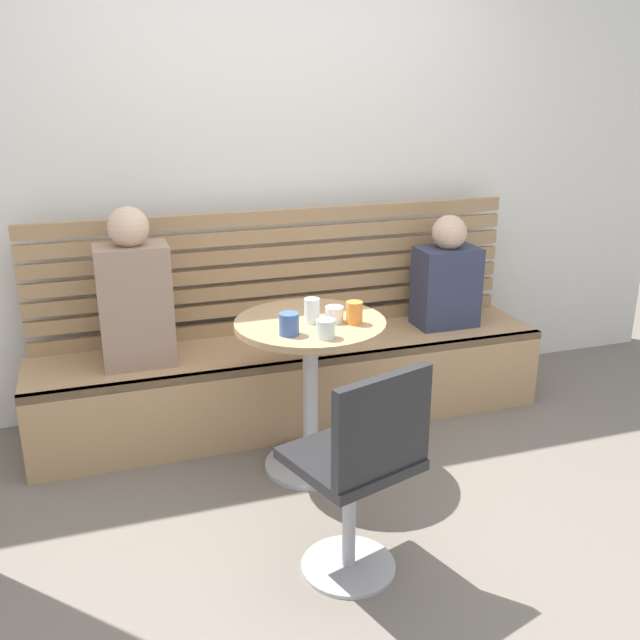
{
  "coord_description": "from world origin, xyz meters",
  "views": [
    {
      "loc": [
        -0.98,
        -2.14,
        1.76
      ],
      "look_at": [
        -0.04,
        0.66,
        0.75
      ],
      "focal_mm": 39.65,
      "sensor_mm": 36.0,
      "label": 1
    }
  ],
  "objects_px": {
    "cup_glass_short": "(326,329)",
    "cup_tumbler_orange": "(354,313)",
    "white_chair": "(361,467)",
    "person_adult": "(134,296)",
    "cup_water_clear": "(312,311)",
    "booth_bench": "(294,382)",
    "cafe_table": "(310,366)",
    "cup_ceramic_white": "(334,314)",
    "cup_mug_blue": "(289,324)",
    "person_child_left": "(447,278)"
  },
  "relations": [
    {
      "from": "booth_bench",
      "to": "cup_water_clear",
      "type": "height_order",
      "value": "cup_water_clear"
    },
    {
      "from": "person_adult",
      "to": "cup_ceramic_white",
      "type": "relative_size",
      "value": 9.64
    },
    {
      "from": "white_chair",
      "to": "person_adult",
      "type": "relative_size",
      "value": 1.1
    },
    {
      "from": "person_child_left",
      "to": "cup_ceramic_white",
      "type": "xyz_separation_m",
      "value": [
        -0.87,
        -0.57,
        0.06
      ]
    },
    {
      "from": "cup_glass_short",
      "to": "booth_bench",
      "type": "bearing_deg",
      "value": 84.07
    },
    {
      "from": "booth_bench",
      "to": "cup_mug_blue",
      "type": "bearing_deg",
      "value": -107.88
    },
    {
      "from": "booth_bench",
      "to": "cup_ceramic_white",
      "type": "xyz_separation_m",
      "value": [
        0.03,
        -0.55,
        0.55
      ]
    },
    {
      "from": "person_child_left",
      "to": "cup_mug_blue",
      "type": "distance_m",
      "value": 1.29
    },
    {
      "from": "white_chair",
      "to": "person_adult",
      "type": "distance_m",
      "value": 1.49
    },
    {
      "from": "person_child_left",
      "to": "cup_tumbler_orange",
      "type": "xyz_separation_m",
      "value": [
        -0.79,
        -0.62,
        0.07
      ]
    },
    {
      "from": "cup_glass_short",
      "to": "cup_mug_blue",
      "type": "relative_size",
      "value": 0.84
    },
    {
      "from": "booth_bench",
      "to": "cup_water_clear",
      "type": "relative_size",
      "value": 24.55
    },
    {
      "from": "cafe_table",
      "to": "white_chair",
      "type": "distance_m",
      "value": 0.82
    },
    {
      "from": "cup_mug_blue",
      "to": "booth_bench",
      "type": "bearing_deg",
      "value": 72.12
    },
    {
      "from": "white_chair",
      "to": "cup_mug_blue",
      "type": "height_order",
      "value": "white_chair"
    },
    {
      "from": "cup_ceramic_white",
      "to": "cup_tumbler_orange",
      "type": "distance_m",
      "value": 0.09
    },
    {
      "from": "cup_glass_short",
      "to": "cup_tumbler_orange",
      "type": "relative_size",
      "value": 0.8
    },
    {
      "from": "booth_bench",
      "to": "white_chair",
      "type": "distance_m",
      "value": 1.35
    },
    {
      "from": "cafe_table",
      "to": "person_adult",
      "type": "distance_m",
      "value": 0.91
    },
    {
      "from": "cafe_table",
      "to": "cup_ceramic_white",
      "type": "relative_size",
      "value": 9.25
    },
    {
      "from": "person_child_left",
      "to": "cup_glass_short",
      "type": "bearing_deg",
      "value": -142.06
    },
    {
      "from": "white_chair",
      "to": "cup_glass_short",
      "type": "distance_m",
      "value": 0.66
    },
    {
      "from": "cafe_table",
      "to": "cup_glass_short",
      "type": "xyz_separation_m",
      "value": [
        -0.01,
        -0.23,
        0.26
      ]
    },
    {
      "from": "person_adult",
      "to": "cup_glass_short",
      "type": "height_order",
      "value": "person_adult"
    },
    {
      "from": "person_child_left",
      "to": "cup_water_clear",
      "type": "bearing_deg",
      "value": -150.26
    },
    {
      "from": "cup_water_clear",
      "to": "booth_bench",
      "type": "bearing_deg",
      "value": 82.49
    },
    {
      "from": "booth_bench",
      "to": "cup_tumbler_orange",
      "type": "height_order",
      "value": "cup_tumbler_orange"
    },
    {
      "from": "person_adult",
      "to": "person_child_left",
      "type": "distance_m",
      "value": 1.69
    },
    {
      "from": "person_child_left",
      "to": "cup_water_clear",
      "type": "distance_m",
      "value": 1.11
    },
    {
      "from": "person_adult",
      "to": "cup_ceramic_white",
      "type": "bearing_deg",
      "value": -33.19
    },
    {
      "from": "booth_bench",
      "to": "person_child_left",
      "type": "distance_m",
      "value": 1.02
    },
    {
      "from": "cup_ceramic_white",
      "to": "cup_water_clear",
      "type": "xyz_separation_m",
      "value": [
        -0.1,
        0.02,
        0.02
      ]
    },
    {
      "from": "cup_ceramic_white",
      "to": "cup_glass_short",
      "type": "xyz_separation_m",
      "value": [
        -0.1,
        -0.18,
        0.01
      ]
    },
    {
      "from": "cup_glass_short",
      "to": "cup_mug_blue",
      "type": "distance_m",
      "value": 0.16
    },
    {
      "from": "white_chair",
      "to": "cup_mug_blue",
      "type": "bearing_deg",
      "value": 95.77
    },
    {
      "from": "cup_tumbler_orange",
      "to": "white_chair",
      "type": "bearing_deg",
      "value": -108.97
    },
    {
      "from": "cafe_table",
      "to": "person_child_left",
      "type": "relative_size",
      "value": 1.18
    },
    {
      "from": "cafe_table",
      "to": "cup_water_clear",
      "type": "distance_m",
      "value": 0.28
    },
    {
      "from": "booth_bench",
      "to": "person_child_left",
      "type": "height_order",
      "value": "person_child_left"
    },
    {
      "from": "white_chair",
      "to": "person_child_left",
      "type": "bearing_deg",
      "value": 52.19
    },
    {
      "from": "person_adult",
      "to": "cup_ceramic_white",
      "type": "height_order",
      "value": "person_adult"
    },
    {
      "from": "person_adult",
      "to": "cup_water_clear",
      "type": "distance_m",
      "value": 0.88
    },
    {
      "from": "cup_mug_blue",
      "to": "cup_water_clear",
      "type": "relative_size",
      "value": 0.86
    },
    {
      "from": "cup_mug_blue",
      "to": "person_child_left",
      "type": "bearing_deg",
      "value": 31.29
    },
    {
      "from": "cup_water_clear",
      "to": "white_chair",
      "type": "bearing_deg",
      "value": -95.29
    },
    {
      "from": "cafe_table",
      "to": "cup_water_clear",
      "type": "xyz_separation_m",
      "value": [
        0.0,
        -0.03,
        0.28
      ]
    },
    {
      "from": "cafe_table",
      "to": "cup_tumbler_orange",
      "type": "distance_m",
      "value": 0.34
    },
    {
      "from": "booth_bench",
      "to": "person_adult",
      "type": "distance_m",
      "value": 0.97
    },
    {
      "from": "cup_glass_short",
      "to": "person_adult",
      "type": "bearing_deg",
      "value": 134.91
    },
    {
      "from": "person_adult",
      "to": "cup_water_clear",
      "type": "height_order",
      "value": "person_adult"
    }
  ]
}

